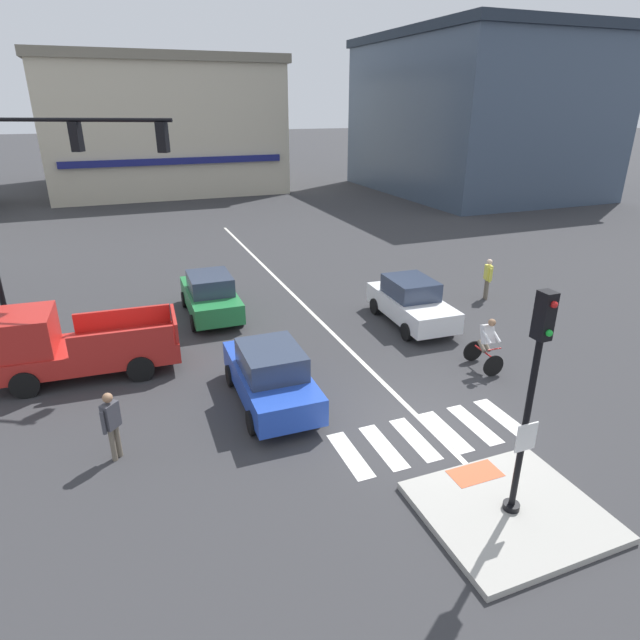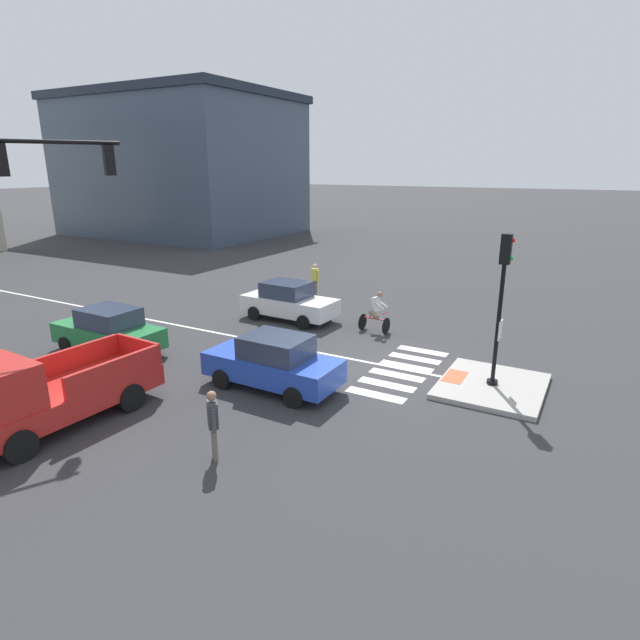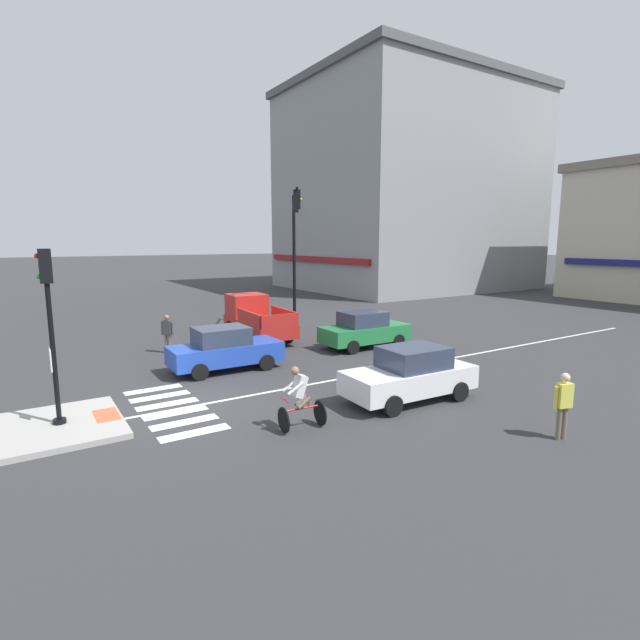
# 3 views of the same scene
# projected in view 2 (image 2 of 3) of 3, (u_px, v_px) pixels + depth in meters

# --- Properties ---
(ground_plane) EXTENTS (300.00, 300.00, 0.00)m
(ground_plane) POSITION_uv_depth(u_px,v_px,m) (390.00, 368.00, 16.95)
(ground_plane) COLOR #333335
(traffic_island) EXTENTS (3.34, 2.94, 0.15)m
(traffic_island) POSITION_uv_depth(u_px,v_px,m) (492.00, 386.00, 15.41)
(traffic_island) COLOR #A3A099
(traffic_island) RESTS_ON ground
(tactile_pad_front) EXTENTS (1.10, 0.60, 0.01)m
(tactile_pad_front) POSITION_uv_depth(u_px,v_px,m) (455.00, 376.00, 15.91)
(tactile_pad_front) COLOR #DB5B38
(tactile_pad_front) RESTS_ON traffic_island
(signal_pole) EXTENTS (0.44, 0.38, 4.45)m
(signal_pole) POSITION_uv_depth(u_px,v_px,m) (501.00, 296.00, 14.61)
(signal_pole) COLOR black
(signal_pole) RESTS_ON traffic_island
(crosswalk_stripe_a) EXTENTS (0.44, 1.80, 0.01)m
(crosswalk_stripe_a) POSITION_uv_depth(u_px,v_px,m) (376.00, 395.00, 14.99)
(crosswalk_stripe_a) COLOR silver
(crosswalk_stripe_a) RESTS_ON ground
(crosswalk_stripe_b) EXTENTS (0.44, 1.80, 0.01)m
(crosswalk_stripe_b) POSITION_uv_depth(u_px,v_px,m) (387.00, 384.00, 15.69)
(crosswalk_stripe_b) COLOR silver
(crosswalk_stripe_b) RESTS_ON ground
(crosswalk_stripe_c) EXTENTS (0.44, 1.80, 0.01)m
(crosswalk_stripe_c) POSITION_uv_depth(u_px,v_px,m) (397.00, 375.00, 16.40)
(crosswalk_stripe_c) COLOR silver
(crosswalk_stripe_c) RESTS_ON ground
(crosswalk_stripe_d) EXTENTS (0.44, 1.80, 0.01)m
(crosswalk_stripe_d) POSITION_uv_depth(u_px,v_px,m) (406.00, 366.00, 17.11)
(crosswalk_stripe_d) COLOR silver
(crosswalk_stripe_d) RESTS_ON ground
(crosswalk_stripe_e) EXTENTS (0.44, 1.80, 0.01)m
(crosswalk_stripe_e) POSITION_uv_depth(u_px,v_px,m) (415.00, 358.00, 17.82)
(crosswalk_stripe_e) COLOR silver
(crosswalk_stripe_e) RESTS_ON ground
(crosswalk_stripe_f) EXTENTS (0.44, 1.80, 0.01)m
(crosswalk_stripe_f) POSITION_uv_depth(u_px,v_px,m) (423.00, 351.00, 18.53)
(crosswalk_stripe_f) COLOR silver
(crosswalk_stripe_f) RESTS_ON ground
(lane_centre_line) EXTENTS (0.14, 28.00, 0.01)m
(lane_centre_line) POSITION_uv_depth(u_px,v_px,m) (169.00, 323.00, 21.75)
(lane_centre_line) COLOR silver
(lane_centre_line) RESTS_ON ground
(building_corner_right) EXTENTS (15.60, 20.12, 12.77)m
(building_corner_right) POSITION_uv_depth(u_px,v_px,m) (182.00, 165.00, 49.70)
(building_corner_right) COLOR #3D4C60
(building_corner_right) RESTS_ON ground
(car_green_westbound_far) EXTENTS (1.89, 4.13, 1.64)m
(car_green_westbound_far) POSITION_uv_depth(u_px,v_px,m) (109.00, 331.00, 18.17)
(car_green_westbound_far) COLOR #237A3D
(car_green_westbound_far) RESTS_ON ground
(car_white_eastbound_mid) EXTENTS (1.97, 4.17, 1.64)m
(car_white_eastbound_mid) POSITION_uv_depth(u_px,v_px,m) (289.00, 301.00, 22.11)
(car_white_eastbound_mid) COLOR white
(car_white_eastbound_mid) RESTS_ON ground
(car_blue_westbound_near) EXTENTS (1.89, 4.12, 1.64)m
(car_blue_westbound_near) POSITION_uv_depth(u_px,v_px,m) (274.00, 362.00, 15.26)
(car_blue_westbound_near) COLOR #2347B7
(car_blue_westbound_near) RESTS_ON ground
(pickup_truck_red_cross_left) EXTENTS (5.20, 2.27, 2.08)m
(pickup_truck_red_cross_left) POSITION_uv_depth(u_px,v_px,m) (41.00, 395.00, 12.71)
(pickup_truck_red_cross_left) COLOR red
(pickup_truck_red_cross_left) RESTS_ON ground
(cyclist) EXTENTS (0.72, 1.13, 1.68)m
(cyclist) POSITION_uv_depth(u_px,v_px,m) (376.00, 311.00, 20.41)
(cyclist) COLOR black
(cyclist) RESTS_ON ground
(pedestrian_at_curb_left) EXTENTS (0.41, 0.42, 1.67)m
(pedestrian_at_curb_left) POSITION_uv_depth(u_px,v_px,m) (213.00, 420.00, 11.44)
(pedestrian_at_curb_left) COLOR #6B6051
(pedestrian_at_curb_left) RESTS_ON ground
(pedestrian_waiting_far_side) EXTENTS (0.32, 0.53, 1.67)m
(pedestrian_waiting_far_side) POSITION_uv_depth(u_px,v_px,m) (315.00, 277.00, 26.05)
(pedestrian_waiting_far_side) COLOR #6B6051
(pedestrian_waiting_far_side) RESTS_ON ground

